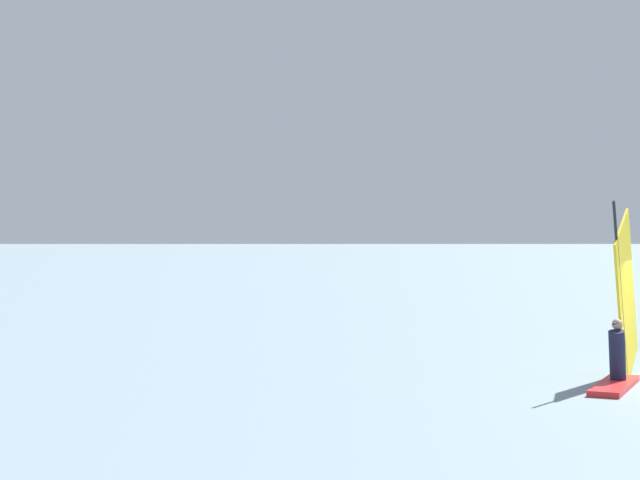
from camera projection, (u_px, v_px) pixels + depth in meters
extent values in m
cube|color=red|center=(614.00, 386.00, 19.71)|extent=(2.06, 2.54, 0.12)
cylinder|color=black|center=(620.00, 290.00, 20.36)|extent=(1.04, 1.41, 3.62)
cube|color=yellow|center=(626.00, 300.00, 21.11)|extent=(1.87, 2.57, 3.89)
cylinder|color=black|center=(621.00, 321.00, 20.47)|extent=(1.13, 1.54, 0.04)
cylinder|color=#191E38|center=(617.00, 355.00, 20.03)|extent=(0.57, 0.62, 1.05)
sphere|color=tan|center=(617.00, 324.00, 20.03)|extent=(0.22, 0.22, 0.22)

